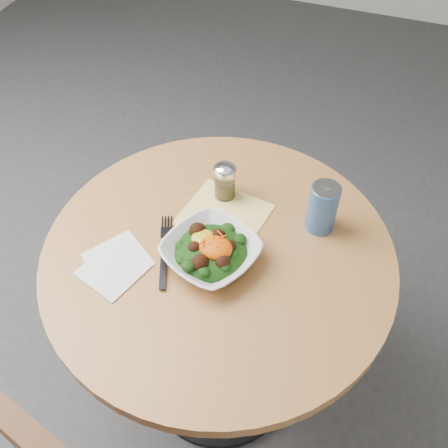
{
  "coord_description": "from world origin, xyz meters",
  "views": [
    {
      "loc": [
        0.28,
        -0.73,
        1.75
      ],
      "look_at": [
        0.0,
        0.04,
        0.81
      ],
      "focal_mm": 40.0,
      "sensor_mm": 36.0,
      "label": 1
    }
  ],
  "objects": [
    {
      "name": "paper_napkins",
      "position": [
        -0.22,
        -0.13,
        0.75
      ],
      "size": [
        0.19,
        0.22,
        0.0
      ],
      "color": "white",
      "rests_on": "table"
    },
    {
      "name": "spice_shaker",
      "position": [
        -0.05,
        0.19,
        0.81
      ],
      "size": [
        0.06,
        0.06,
        0.11
      ],
      "color": "silver",
      "rests_on": "table"
    },
    {
      "name": "cloth_napkin",
      "position": [
        -0.03,
        0.12,
        0.75
      ],
      "size": [
        0.24,
        0.23,
        0.0
      ],
      "primitive_type": "cube",
      "rotation": [
        0.0,
        0.0,
        -0.17
      ],
      "color": "#E5B00C",
      "rests_on": "table"
    },
    {
      "name": "beverage_can",
      "position": [
        0.22,
        0.17,
        0.82
      ],
      "size": [
        0.08,
        0.08,
        0.14
      ],
      "color": "navy",
      "rests_on": "table"
    },
    {
      "name": "ground",
      "position": [
        0.0,
        0.0,
        0.0
      ],
      "size": [
        6.0,
        6.0,
        0.0
      ],
      "primitive_type": "plane",
      "color": "#313134",
      "rests_on": "ground"
    },
    {
      "name": "fork",
      "position": [
        -0.13,
        -0.04,
        0.76
      ],
      "size": [
        0.11,
        0.23,
        0.0
      ],
      "color": "black",
      "rests_on": "table"
    },
    {
      "name": "salad_bowl",
      "position": [
        -0.01,
        -0.03,
        0.78
      ],
      "size": [
        0.29,
        0.29,
        0.08
      ],
      "color": "silver",
      "rests_on": "table"
    },
    {
      "name": "table",
      "position": [
        0.0,
        0.0,
        0.55
      ],
      "size": [
        0.9,
        0.9,
        0.75
      ],
      "color": "black",
      "rests_on": "ground"
    }
  ]
}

